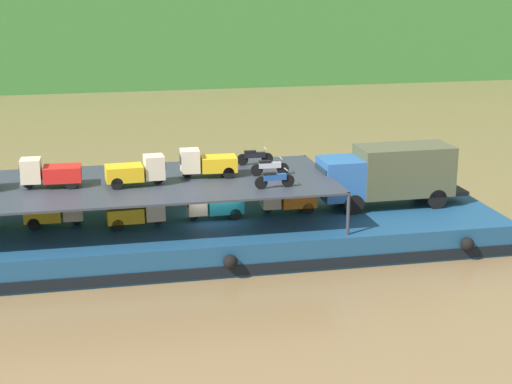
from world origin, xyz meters
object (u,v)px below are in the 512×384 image
covered_lorry (389,174)px  mini_truck_lower_mid (137,212)px  motorcycle_upper_centre (269,167)px  cargo_barge (214,233)px  mini_truck_lower_fore (214,204)px  mini_truck_upper_mid (50,173)px  mini_truck_upper_bow (207,163)px  mini_truck_lower_aft (55,211)px  mini_truck_lower_bow (287,198)px  motorcycle_upper_port (274,179)px  motorcycle_upper_stbd (255,157)px  mini_truck_upper_fore (136,171)px

covered_lorry → mini_truck_lower_mid: covered_lorry is taller
mini_truck_lower_mid → motorcycle_upper_centre: (6.52, 0.46, 1.74)m
cargo_barge → mini_truck_lower_fore: (-0.01, 0.03, 1.44)m
mini_truck_upper_mid → mini_truck_upper_bow: size_ratio=1.00×
covered_lorry → mini_truck_lower_aft: covered_lorry is taller
mini_truck_lower_aft → mini_truck_upper_bow: bearing=-0.3°
mini_truck_lower_bow → motorcycle_upper_port: 3.40m
mini_truck_upper_mid → mini_truck_upper_bow: same height
motorcycle_upper_port → motorcycle_upper_stbd: size_ratio=1.00×
mini_truck_lower_aft → mini_truck_upper_fore: size_ratio=1.00×
mini_truck_upper_fore → mini_truck_upper_bow: 3.59m
mini_truck_lower_fore → mini_truck_upper_bow: (-0.22, 0.40, 2.00)m
mini_truck_lower_fore → motorcycle_upper_stbd: (2.52, 2.30, 1.74)m
mini_truck_lower_mid → motorcycle_upper_stbd: motorcycle_upper_stbd is taller
cargo_barge → mini_truck_lower_bow: size_ratio=10.17×
mini_truck_lower_fore → mini_truck_lower_bow: same height
mini_truck_upper_fore → motorcycle_upper_centre: mini_truck_upper_fore is taller
motorcycle_upper_port → mini_truck_upper_mid: bearing=167.0°
mini_truck_lower_aft → motorcycle_upper_stbd: size_ratio=1.46×
mini_truck_lower_fore → mini_truck_upper_mid: bearing=179.9°
mini_truck_lower_fore → motorcycle_upper_stbd: motorcycle_upper_stbd is taller
mini_truck_lower_bow → mini_truck_upper_fore: size_ratio=0.99×
mini_truck_upper_fore → mini_truck_upper_bow: same height
mini_truck_lower_mid → mini_truck_upper_mid: (-3.88, 0.48, 2.00)m
cargo_barge → motorcycle_upper_centre: motorcycle_upper_centre is taller
cargo_barge → motorcycle_upper_centre: 4.22m
motorcycle_upper_stbd → cargo_barge: bearing=-137.2°
motorcycle_upper_stbd → mini_truck_lower_bow: bearing=-58.4°
covered_lorry → motorcycle_upper_stbd: covered_lorry is taller
mini_truck_lower_fore → motorcycle_upper_stbd: size_ratio=1.45×
mini_truck_lower_fore → mini_truck_upper_bow: mini_truck_upper_bow is taller
mini_truck_upper_fore → motorcycle_upper_stbd: (6.22, 2.80, -0.26)m
cargo_barge → motorcycle_upper_port: motorcycle_upper_port is taller
mini_truck_upper_fore → mini_truck_lower_bow: bearing=6.1°
mini_truck_upper_fore → cargo_barge: bearing=7.3°
cargo_barge → mini_truck_upper_mid: (-7.63, 0.04, 3.44)m
mini_truck_lower_bow → motorcycle_upper_stbd: size_ratio=1.46×
mini_truck_lower_mid → mini_truck_upper_mid: bearing=172.9°
motorcycle_upper_port → cargo_barge: bearing=137.1°
cargo_barge → mini_truck_lower_fore: mini_truck_lower_fore is taller
cargo_barge → mini_truck_lower_aft: (-7.53, 0.47, 1.44)m
mini_truck_upper_mid → motorcycle_upper_stbd: size_ratio=1.46×
mini_truck_upper_bow → motorcycle_upper_port: size_ratio=1.46×
mini_truck_lower_fore → motorcycle_upper_port: (2.48, -2.32, 1.74)m
mini_truck_lower_fore → motorcycle_upper_stbd: 3.83m
mini_truck_lower_bow → mini_truck_upper_fore: 7.75m
mini_truck_lower_mid → mini_truck_lower_fore: bearing=7.2°
mini_truck_lower_aft → mini_truck_lower_bow: bearing=-0.7°
mini_truck_upper_mid → mini_truck_lower_bow: bearing=1.4°
motorcycle_upper_centre → motorcycle_upper_port: bearing=-97.5°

